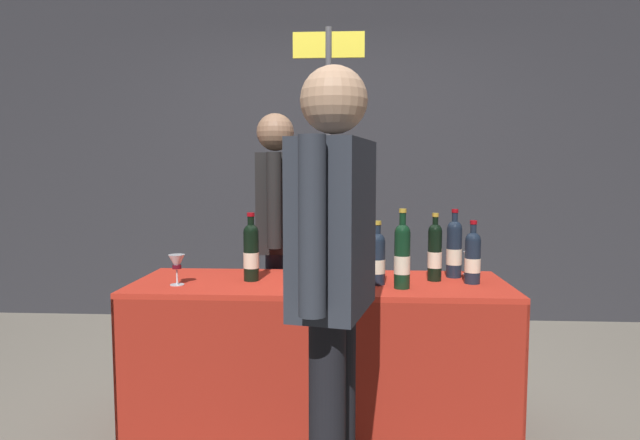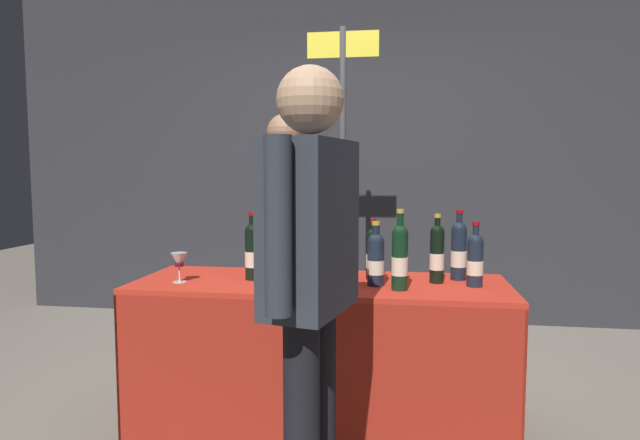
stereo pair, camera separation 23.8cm
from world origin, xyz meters
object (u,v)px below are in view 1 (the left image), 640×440
at_px(wine_glass_near_vendor, 177,263).
at_px(vendor_presenter, 276,221).
at_px(wine_glass_near_taster, 297,263).
at_px(taster_foreground_right, 333,265).
at_px(featured_wine_bottle, 251,251).
at_px(tasting_table, 320,327).
at_px(booth_signpost, 329,163).
at_px(wine_glass_mid, 470,258).
at_px(flower_vase, 312,263).
at_px(display_bottle_0, 454,248).

bearing_deg(wine_glass_near_vendor, vendor_presenter, 62.53).
height_order(wine_glass_near_taster, taster_foreground_right, taster_foreground_right).
bearing_deg(featured_wine_bottle, vendor_presenter, 86.09).
distance_m(tasting_table, booth_signpost, 1.30).
distance_m(vendor_presenter, booth_signpost, 0.62).
bearing_deg(featured_wine_bottle, booth_signpost, 71.34).
height_order(featured_wine_bottle, booth_signpost, booth_signpost).
bearing_deg(featured_wine_bottle, wine_glass_mid, 10.85).
xyz_separation_m(wine_glass_mid, flower_vase, (-0.80, -0.36, 0.03)).
bearing_deg(taster_foreground_right, wine_glass_mid, -20.34).
xyz_separation_m(wine_glass_near_vendor, wine_glass_near_taster, (0.56, 0.10, -0.01)).
bearing_deg(flower_vase, wine_glass_near_taster, 121.36).
xyz_separation_m(taster_foreground_right, booth_signpost, (-0.09, 1.83, 0.37)).
distance_m(display_bottle_0, flower_vase, 0.76).
bearing_deg(wine_glass_near_taster, taster_foreground_right, -76.04).
height_order(tasting_table, vendor_presenter, vendor_presenter).
height_order(wine_glass_near_taster, flower_vase, flower_vase).
height_order(tasting_table, wine_glass_mid, wine_glass_mid).
xyz_separation_m(wine_glass_mid, wine_glass_near_taster, (-0.87, -0.24, 0.01)).
xyz_separation_m(featured_wine_bottle, taster_foreground_right, (0.43, -0.82, 0.08)).
bearing_deg(vendor_presenter, featured_wine_bottle, -9.90).
distance_m(wine_glass_near_vendor, taster_foreground_right, 1.04).
bearing_deg(booth_signpost, wine_glass_mid, -46.28).
bearing_deg(tasting_table, display_bottle_0, 12.08).
relative_size(wine_glass_mid, flower_vase, 0.30).
distance_m(wine_glass_mid, flower_vase, 0.88).
bearing_deg(flower_vase, featured_wine_bottle, 153.42).
bearing_deg(flower_vase, tasting_table, 78.67).
xyz_separation_m(featured_wine_bottle, display_bottle_0, (1.01, 0.14, 0.00)).
bearing_deg(vendor_presenter, display_bottle_0, 59.04).
height_order(vendor_presenter, taster_foreground_right, vendor_presenter).
xyz_separation_m(wine_glass_near_vendor, taster_foreground_right, (0.76, -0.70, 0.12)).
distance_m(featured_wine_bottle, wine_glass_near_taster, 0.24).
bearing_deg(booth_signpost, taster_foreground_right, -87.29).
bearing_deg(booth_signpost, flower_vase, -91.68).
bearing_deg(wine_glass_mid, booth_signpost, 133.72).
relative_size(tasting_table, flower_vase, 4.55).
xyz_separation_m(tasting_table, taster_foreground_right, (0.09, -0.82, 0.45)).
bearing_deg(tasting_table, vendor_presenter, 116.53).
xyz_separation_m(wine_glass_mid, taster_foreground_right, (-0.67, -1.03, 0.14)).
relative_size(tasting_table, wine_glass_mid, 15.05).
bearing_deg(wine_glass_near_vendor, featured_wine_bottle, 20.30).
bearing_deg(flower_vase, booth_signpost, 88.32).
xyz_separation_m(wine_glass_near_vendor, wine_glass_mid, (1.43, 0.33, -0.02)).
relative_size(wine_glass_mid, wine_glass_near_taster, 0.94).
xyz_separation_m(display_bottle_0, booth_signpost, (-0.67, 0.87, 0.44)).
height_order(wine_glass_near_taster, booth_signpost, booth_signpost).
distance_m(wine_glass_near_taster, vendor_presenter, 0.66).
xyz_separation_m(featured_wine_bottle, vendor_presenter, (0.04, 0.59, 0.09)).
bearing_deg(wine_glass_near_taster, wine_glass_mid, 15.30).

